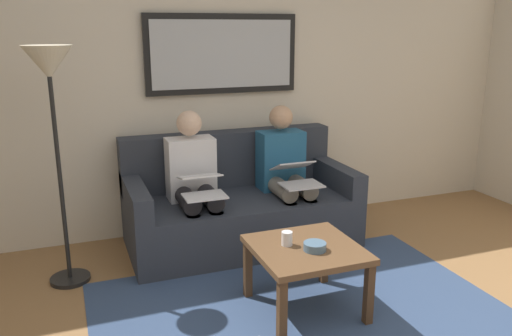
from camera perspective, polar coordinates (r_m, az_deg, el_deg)
name	(u,v)px	position (r m, az deg, el deg)	size (l,w,h in m)	color
wall_rear	(220,83)	(4.62, -3.99, 9.36)	(6.00, 0.12, 2.60)	beige
area_rug	(303,313)	(3.45, 5.17, -15.61)	(2.60, 1.80, 0.01)	#33476B
couch	(239,206)	(4.39, -1.93, -4.17)	(1.86, 0.90, 0.90)	#2D333D
framed_mirror	(223,54)	(4.51, -3.70, 12.41)	(1.33, 0.05, 0.66)	black
coffee_table	(306,255)	(3.33, 5.52, -9.54)	(0.66, 0.66, 0.44)	brown
cup	(287,238)	(3.30, 3.43, -7.75)	(0.07, 0.07, 0.09)	silver
bowl	(315,246)	(3.25, 6.49, -8.57)	(0.14, 0.14, 0.05)	slate
person_left	(285,170)	(4.38, 3.22, -0.18)	(0.38, 0.58, 1.14)	#235B84
laptop_silver	(296,174)	(4.17, 4.47, -0.66)	(0.32, 0.40, 0.18)	silver
person_right	(194,179)	(4.13, -6.84, -1.21)	(0.38, 0.58, 1.14)	silver
laptop_white	(202,185)	(3.90, -5.98, -1.85)	(0.31, 0.36, 0.15)	white
standing_lamp	(51,90)	(3.68, -21.64, 7.95)	(0.32, 0.32, 1.66)	black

